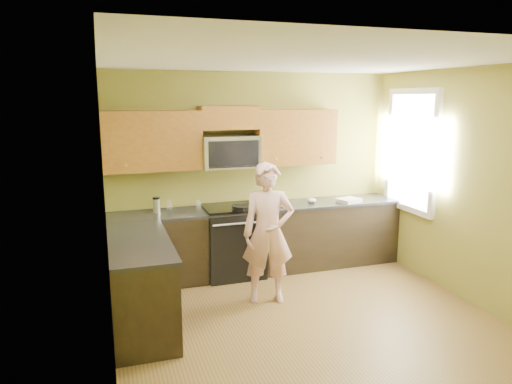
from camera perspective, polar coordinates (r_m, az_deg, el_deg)
name	(u,v)px	position (r m, az deg, el deg)	size (l,w,h in m)	color
floor	(313,325)	(5.20, 6.84, -15.67)	(4.00, 4.00, 0.00)	brown
ceiling	(319,60)	(4.66, 7.64, 15.48)	(4.00, 4.00, 0.00)	white
wall_back	(254,171)	(6.58, -0.25, 2.52)	(4.00, 4.00, 0.00)	olive
wall_front	(458,267)	(3.13, 23.22, -8.30)	(4.00, 4.00, 0.00)	olive
wall_left	(106,215)	(4.30, -17.65, -2.71)	(4.00, 4.00, 0.00)	olive
wall_right	(477,188)	(5.88, 25.12, 0.39)	(4.00, 4.00, 0.00)	olive
cabinet_back_run	(261,240)	(6.51, 0.57, -5.82)	(4.00, 0.60, 0.88)	black
cabinet_left_run	(140,285)	(5.16, -13.76, -10.79)	(0.60, 1.60, 0.88)	black
countertop_back	(261,208)	(6.38, 0.61, -1.89)	(4.00, 0.62, 0.04)	black
countertop_left	(139,242)	(5.01, -13.89, -5.90)	(0.62, 1.60, 0.04)	black
stove	(233,241)	(6.36, -2.78, -5.90)	(0.76, 0.65, 0.95)	black
microwave	(230,167)	(6.26, -3.17, 2.98)	(0.76, 0.40, 0.42)	silver
upper_cab_left	(154,171)	(6.12, -12.25, 2.55)	(1.22, 0.33, 0.75)	brown
upper_cab_right	(294,164)	(6.60, 4.66, 3.38)	(1.12, 0.33, 0.75)	brown
upper_cab_over_mw	(229,118)	(6.24, -3.32, 8.94)	(0.76, 0.33, 0.30)	brown
window	(411,151)	(6.74, 18.24, 4.73)	(0.06, 1.06, 1.66)	white
woman	(268,233)	(5.47, 1.48, -5.00)	(0.60, 0.39, 1.64)	#E57D72
frying_pan	(242,210)	(6.04, -1.66, -2.14)	(0.26, 0.46, 0.06)	black
butter_tub	(273,205)	(6.44, 2.05, -1.57)	(0.14, 0.14, 0.10)	#E7F23F
toast_slice	(284,206)	(6.34, 3.43, -1.72)	(0.11, 0.11, 0.01)	#B27F47
napkin_a	(254,207)	(6.18, -0.18, -1.84)	(0.11, 0.12, 0.06)	silver
napkin_b	(312,200)	(6.61, 6.76, -1.02)	(0.12, 0.13, 0.07)	silver
dish_towel	(349,200)	(6.75, 11.14, -0.97)	(0.30, 0.24, 0.05)	white
travel_mug	(157,212)	(6.15, -11.87, -2.42)	(0.09, 0.09, 0.20)	silver
glass_a	(169,205)	(6.29, -10.42, -1.50)	(0.07, 0.07, 0.12)	silver
glass_b	(198,205)	(6.23, -6.97, -1.52)	(0.07, 0.07, 0.12)	silver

